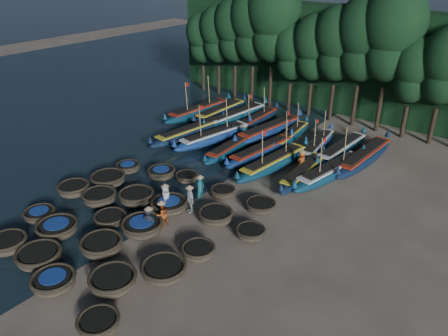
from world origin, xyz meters
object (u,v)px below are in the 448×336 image
Objects in this scene: long_boat_14 at (291,135)px; coracle_16 at (136,196)px; coracle_24 at (261,206)px; fisherman_1 at (200,188)px; coracle_8 at (113,281)px; long_boat_7 at (304,172)px; coracle_22 at (187,177)px; fisherman_0 at (166,196)px; coracle_15 at (108,179)px; coracle_20 at (128,167)px; long_boat_17 at (364,157)px; coracle_6 at (57,228)px; fisherman_4 at (190,199)px; coracle_9 at (164,270)px; coracle_17 at (169,205)px; long_boat_16 at (342,149)px; long_boat_6 at (274,163)px; fisherman_5 at (244,134)px; coracle_4 at (99,323)px; long_boat_10 at (221,112)px; long_boat_11 at (237,116)px; fisherman_2 at (162,213)px; coracle_10 at (74,189)px; coracle_5 at (40,214)px; coracle_19 at (251,232)px; long_boat_3 at (215,136)px; long_boat_8 at (331,171)px; coracle_7 at (102,245)px; long_boat_5 at (261,151)px; coracle_2 at (39,256)px; long_boat_2 at (190,132)px; long_boat_4 at (232,147)px; coracle_13 at (142,226)px; coracle_11 at (99,197)px; long_boat_9 at (199,111)px; long_boat_12 at (256,120)px; coracle_23 at (223,192)px; fisherman_6 at (302,161)px; fisherman_3 at (150,219)px; coracle_14 at (198,251)px; long_boat_15 at (318,145)px; long_boat_13 at (269,130)px; coracle_1 at (8,243)px; coracle_21 at (161,173)px; coracle_3 at (54,281)px.

coracle_16 is at bearing -106.76° from long_boat_14.
fisherman_1 reaches higher than coracle_24.
long_boat_7 is at bearing 84.13° from coracle_8.
coracle_22 is 3.75m from fisherman_0.
coracle_15 is at bearing -159.25° from coracle_24.
long_boat_17 is (13.06, 12.10, 0.21)m from coracle_20.
fisherman_4 is (4.29, 6.59, 0.50)m from coracle_6.
coracle_20 is (-10.36, 6.47, -0.03)m from coracle_9.
coracle_16 is 2.45m from coracle_17.
long_boat_16 is (0.37, 10.82, 0.18)m from coracle_24.
long_boat_6 is 4.74× the size of fisherman_5.
coracle_4 is 0.27× the size of long_boat_10.
long_boat_11 is (-10.40, 19.79, 0.17)m from coracle_9.
coracle_10 is at bearing -66.49° from fisherman_2.
coracle_19 is at bearing 30.00° from coracle_5.
long_boat_3 reaches higher than coracle_15.
coracle_17 is 11.88m from long_boat_8.
coracle_7 is 17.13m from fisherman_5.
long_boat_5 is at bearing 74.35° from coracle_22.
coracle_2 is 18.08m from long_boat_2.
long_boat_4 is 9.47m from fisherman_0.
coracle_7 is 0.27× the size of long_boat_3.
fisherman_4 is (2.88, -2.76, 0.59)m from coracle_22.
long_boat_16 is (4.32, 17.12, 0.06)m from coracle_13.
coracle_11 reaches higher than coracle_2.
long_boat_4 is at bearing 114.82° from coracle_9.
long_boat_9 reaches higher than long_boat_16.
coracle_22 is at bearing -81.19° from long_boat_12.
coracle_19 is at bearing -5.25° from coracle_20.
coracle_23 is at bearing -38.03° from long_boat_9.
fisherman_6 is at bearing 75.22° from coracle_13.
coracle_7 reaches higher than coracle_24.
coracle_8 is 4.86m from fisherman_3.
coracle_13 is 6.26m from coracle_23.
coracle_15 is at bearing -128.83° from long_boat_8.
long_boat_12 reaches higher than coracle_10.
fisherman_4 reaches higher than long_boat_4.
coracle_14 is 11.55m from long_boat_6.
coracle_14 is 15.46m from long_boat_3.
coracle_14 is 16.42m from long_boat_15.
long_boat_13 reaches higher than coracle_15.
coracle_23 is at bearing -36.96° from long_boat_3.
long_boat_2 is 10.90m from long_boat_15.
long_boat_11 is 16.23m from fisherman_4.
long_boat_17 is at bearing 64.09° from coracle_1.
long_boat_5 reaches higher than coracle_14.
fisherman_1 is at bearing 20.53° from coracle_15.
long_boat_8 is 3.85m from long_boat_17.
coracle_21 is (0.42, 11.13, -0.03)m from coracle_1.
coracle_3 is 8.50m from coracle_17.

